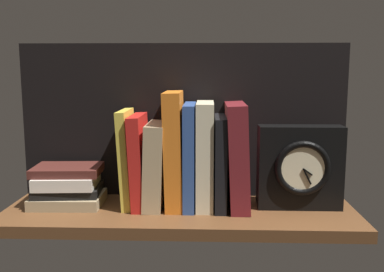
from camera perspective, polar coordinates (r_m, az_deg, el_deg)
name	(u,v)px	position (r cm, az deg, el deg)	size (l,w,h in cm)	color
ground_plane	(180,215)	(96.70, -1.61, -10.31)	(76.68, 23.69, 2.50)	brown
back_panel	(183,121)	(103.31, -1.24, 2.00)	(76.68, 1.20, 36.33)	black
book_yellow_seinlanguage	(128,158)	(97.83, -8.46, -2.89)	(2.01, 12.13, 21.47)	gold
book_red_requiem	(139,161)	(97.49, -6.93, -3.22)	(2.68, 13.73, 20.39)	red
book_tan_shortstories	(156,165)	(97.17, -4.78, -3.78)	(4.04, 14.14, 18.59)	tan
book_orange_pandolfini	(174,150)	(96.06, -2.33, -1.79)	(3.74, 13.52, 25.51)	orange
book_blue_modern	(190,155)	(96.11, -0.31, -2.57)	(2.44, 13.95, 22.91)	#2D4C8E
book_cream_twain	(205,155)	(95.99, 1.71, -2.48)	(3.73, 13.31, 23.25)	beige
book_black_skeptic	(220,162)	(96.34, 3.75, -3.39)	(2.53, 14.40, 20.18)	black
book_maroon_dawkins	(237,156)	(96.22, 5.93, -2.57)	(4.17, 15.35, 23.00)	maroon
framed_clock	(300,167)	(97.74, 14.01, -4.00)	(18.25, 6.60, 18.25)	black
book_stack_side	(68,186)	(102.51, -16.01, -6.32)	(15.69, 12.65, 8.79)	#9E8966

